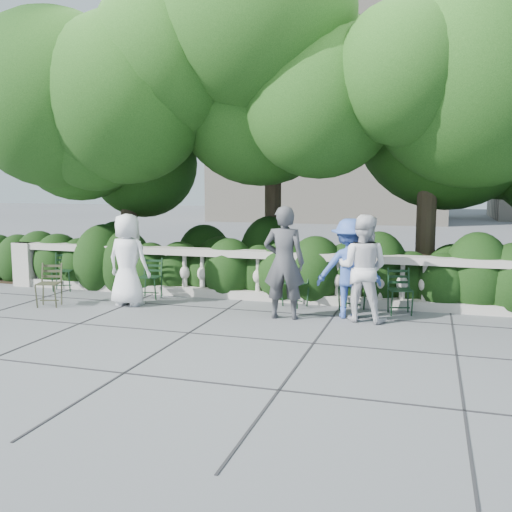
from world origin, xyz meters
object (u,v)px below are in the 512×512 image
(chair_a, at_px, (62,292))
(person_woman_grey, at_px, (284,262))
(chair_f, at_px, (348,312))
(person_businessman, at_px, (128,260))
(person_older_blue, at_px, (349,268))
(chair_e, at_px, (401,316))
(chair_c, at_px, (290,307))
(person_casual_man, at_px, (363,268))
(chair_b, at_px, (148,300))
(chair_weathered, at_px, (47,308))

(chair_a, bearing_deg, person_woman_grey, -31.51)
(chair_f, bearing_deg, chair_a, -163.43)
(person_businessman, distance_m, person_older_blue, 4.22)
(chair_a, height_order, chair_e, same)
(chair_c, bearing_deg, person_casual_man, 2.51)
(chair_a, relative_size, chair_b, 1.00)
(chair_weathered, distance_m, person_casual_man, 5.93)
(chair_e, height_order, chair_f, same)
(chair_c, height_order, person_casual_man, person_casual_man)
(chair_b, distance_m, chair_weathered, 1.92)
(chair_c, relative_size, person_casual_man, 0.46)
(person_older_blue, bearing_deg, chair_c, -34.67)
(person_woman_grey, relative_size, person_older_blue, 1.13)
(chair_c, distance_m, person_older_blue, 1.53)
(chair_f, xyz_separation_m, person_casual_man, (0.31, -0.62, 0.91))
(person_older_blue, bearing_deg, person_casual_man, 130.21)
(chair_a, bearing_deg, chair_e, -22.65)
(chair_weathered, bearing_deg, chair_e, -4.94)
(chair_f, height_order, person_casual_man, person_casual_man)
(person_casual_man, bearing_deg, person_woman_grey, 17.91)
(chair_b, relative_size, chair_e, 1.00)
(chair_a, distance_m, person_businessman, 2.39)
(chair_b, bearing_deg, person_businessman, -105.50)
(chair_c, distance_m, chair_weathered, 4.61)
(chair_a, relative_size, person_older_blue, 0.48)
(chair_c, bearing_deg, chair_b, -149.73)
(chair_a, relative_size, chair_c, 1.00)
(chair_e, height_order, person_older_blue, person_older_blue)
(chair_b, distance_m, person_older_blue, 4.20)
(person_casual_man, bearing_deg, chair_weathered, 15.49)
(person_older_blue, bearing_deg, chair_e, -171.05)
(chair_a, relative_size, person_woman_grey, 0.43)
(person_businessman, bearing_deg, chair_e, -167.68)
(chair_e, distance_m, chair_f, 0.95)
(person_woman_grey, distance_m, person_casual_man, 1.34)
(chair_weathered, height_order, person_older_blue, person_older_blue)
(chair_c, distance_m, person_casual_man, 1.81)
(chair_weathered, bearing_deg, chair_a, 99.99)
(chair_b, bearing_deg, chair_e, -3.98)
(chair_a, xyz_separation_m, chair_b, (2.19, -0.21, 0.00))
(chair_a, bearing_deg, chair_b, -26.97)
(chair_e, relative_size, person_woman_grey, 0.43)
(chair_weathered, distance_m, person_older_blue, 5.71)
(chair_a, bearing_deg, person_casual_man, -27.51)
(person_businessman, height_order, person_woman_grey, person_woman_grey)
(chair_b, xyz_separation_m, chair_weathered, (-1.46, -1.25, 0.00))
(chair_e, distance_m, person_older_blue, 1.30)
(chair_c, bearing_deg, chair_e, 24.15)
(person_casual_man, relative_size, person_older_blue, 1.05)
(person_casual_man, distance_m, person_older_blue, 0.31)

